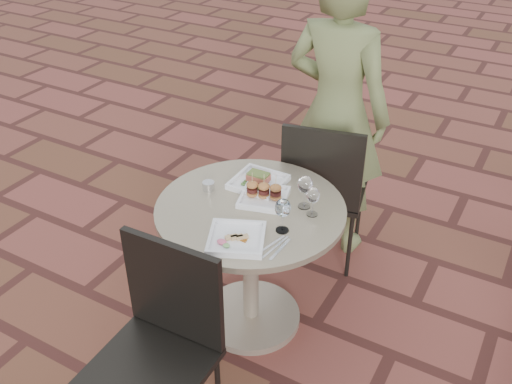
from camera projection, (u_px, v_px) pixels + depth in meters
The scene contains 13 objects.
ground at pixel (248, 297), 3.21m from camera, with size 60.00×60.00×0.00m, color brown.
cafe_table at pixel (251, 248), 2.80m from camera, with size 0.90×0.90×0.73m.
chair_far at pixel (324, 183), 3.19m from camera, with size 0.52×0.52×0.93m.
chair_near at pixel (161, 335), 2.24m from camera, with size 0.45×0.45×0.93m.
diner at pixel (337, 113), 3.22m from camera, with size 0.63×0.41×1.73m, color #5D6638.
plate_salmon at pixel (258, 181), 2.82m from camera, with size 0.24×0.24×0.07m.
plate_sliders at pixel (264, 194), 2.70m from camera, with size 0.27×0.27×0.14m.
plate_tuna at pixel (236, 238), 2.44m from camera, with size 0.32×0.32×0.03m.
wine_glass_right at pixel (283, 209), 2.45m from camera, with size 0.07×0.07×0.16m.
wine_glass_mid at pixel (305, 185), 2.61m from camera, with size 0.07×0.07×0.16m.
wine_glass_far at pixel (313, 196), 2.56m from camera, with size 0.06×0.06×0.14m.
steel_ramekin at pixel (208, 186), 2.78m from camera, with size 0.06×0.06×0.04m, color silver.
cutlery_set at pixel (275, 248), 2.41m from camera, with size 0.09×0.20×0.00m, color silver, non-canonical shape.
Camera 1 is at (1.21, -2.04, 2.24)m, focal length 40.00 mm.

